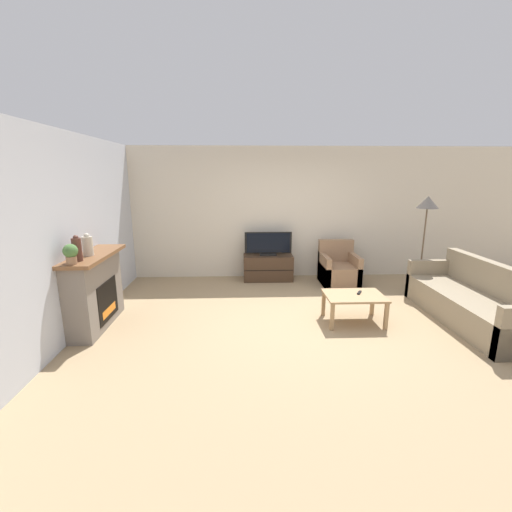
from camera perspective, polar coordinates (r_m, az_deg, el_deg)
ground_plane at (r=5.30m, az=8.04°, el=-10.49°), size 24.00×24.00×0.00m
wall_back at (r=7.23m, az=5.05°, el=7.10°), size 12.00×0.06×2.70m
wall_left at (r=5.34m, az=-27.80°, el=3.40°), size 0.06×12.00×2.70m
fireplace at (r=5.38m, az=-25.26°, el=-5.13°), size 0.45×1.35×1.07m
mantel_vase_left at (r=4.85m, az=-27.68°, el=1.05°), size 0.11×0.11×0.33m
mantel_vase_centre_left at (r=5.12m, az=-26.25°, el=1.61°), size 0.13×0.13×0.31m
potted_plant at (r=4.70m, az=-28.51°, el=0.43°), size 0.17×0.17×0.25m
tv_stand at (r=7.10m, az=2.01°, el=-1.91°), size 1.01×0.47×0.53m
tv at (r=6.98m, az=2.04°, el=1.92°), size 0.96×0.18×0.48m
armchair at (r=7.04m, az=13.58°, el=-2.27°), size 0.70×0.76×0.84m
coffee_table at (r=5.25m, az=16.04°, el=-6.83°), size 0.85×0.60×0.43m
remote at (r=5.31m, az=16.84°, el=-5.85°), size 0.11×0.15×0.02m
couch at (r=6.02m, az=32.50°, el=-6.62°), size 0.85×2.28×0.88m
floor_lamp at (r=6.96m, az=26.65°, el=7.22°), size 0.38×0.38×1.76m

